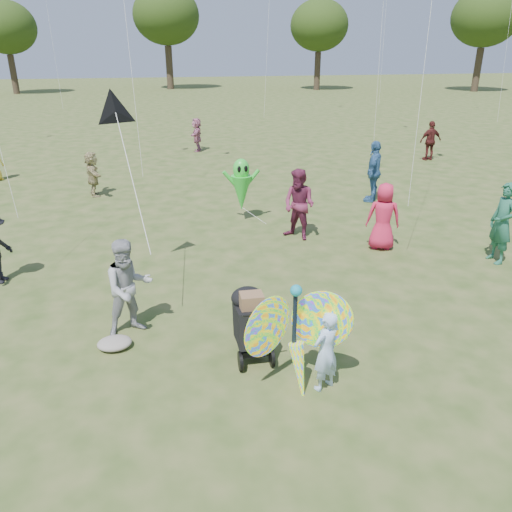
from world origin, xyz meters
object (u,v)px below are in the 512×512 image
(crowd_c, at_px, (374,171))
(crowd_e, at_px, (299,205))
(jogging_stroller, at_px, (250,319))
(crowd_d, at_px, (93,174))
(child_girl, at_px, (326,351))
(crowd_h, at_px, (430,141))
(alien_kite, at_px, (241,187))
(butterfly_kite, at_px, (297,338))
(crowd_a, at_px, (383,217))
(crowd_f, at_px, (502,223))
(crowd_j, at_px, (197,135))
(adult_man, at_px, (129,288))

(crowd_c, bearing_deg, crowd_e, -13.96)
(jogging_stroller, bearing_deg, crowd_d, 109.06)
(child_girl, xyz_separation_m, crowd_c, (4.68, 8.47, 0.33))
(crowd_e, height_order, jogging_stroller, crowd_e)
(crowd_h, height_order, alien_kite, alien_kite)
(crowd_e, xyz_separation_m, crowd_h, (8.27, 7.81, -0.06))
(crowd_e, relative_size, butterfly_kite, 0.98)
(alien_kite, bearing_deg, crowd_e, -55.88)
(child_girl, height_order, crowd_h, crowd_h)
(crowd_a, xyz_separation_m, alien_kite, (-2.84, 2.73, 0.18))
(crowd_c, distance_m, jogging_stroller, 9.22)
(crowd_a, height_order, crowd_e, crowd_e)
(child_girl, relative_size, crowd_c, 0.64)
(crowd_f, distance_m, jogging_stroller, 6.59)
(crowd_c, height_order, crowd_d, crowd_c)
(butterfly_kite, height_order, alien_kite, alien_kite)
(crowd_a, relative_size, crowd_j, 1.06)
(jogging_stroller, bearing_deg, adult_man, 151.58)
(butterfly_kite, bearing_deg, crowd_h, 53.26)
(crowd_d, distance_m, crowd_j, 7.96)
(crowd_c, height_order, crowd_j, crowd_c)
(adult_man, xyz_separation_m, alien_kite, (2.95, 5.31, 0.14))
(adult_man, relative_size, crowd_e, 0.95)
(jogging_stroller, relative_size, butterfly_kite, 0.60)
(crowd_e, relative_size, crowd_f, 0.97)
(crowd_a, bearing_deg, crowd_j, -57.03)
(adult_man, bearing_deg, alien_kite, 41.85)
(crowd_d, xyz_separation_m, crowd_j, (4.14, 6.79, 0.04))
(crowd_j, bearing_deg, crowd_h, 77.32)
(adult_man, distance_m, crowd_d, 8.99)
(adult_man, bearing_deg, crowd_d, 78.47)
(jogging_stroller, bearing_deg, child_girl, -50.00)
(adult_man, height_order, jogging_stroller, adult_man)
(crowd_h, bearing_deg, adult_man, 42.09)
(crowd_d, xyz_separation_m, butterfly_kite, (3.40, -10.97, 0.11))
(crowd_e, bearing_deg, alien_kite, 174.99)
(crowd_d, height_order, crowd_e, crowd_e)
(crowd_e, bearing_deg, crowd_d, -174.13)
(child_girl, distance_m, jogging_stroller, 1.35)
(crowd_a, bearing_deg, crowd_e, -11.34)
(crowd_c, relative_size, jogging_stroller, 1.72)
(crowd_d, relative_size, crowd_f, 0.78)
(crowd_e, height_order, crowd_f, crowd_f)
(crowd_e, height_order, alien_kite, crowd_e)
(crowd_j, relative_size, butterfly_kite, 0.83)
(crowd_a, distance_m, crowd_e, 2.04)
(child_girl, distance_m, crowd_h, 16.73)
(crowd_e, distance_m, alien_kite, 1.99)
(alien_kite, bearing_deg, crowd_c, 13.07)
(adult_man, height_order, crowd_j, adult_man)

